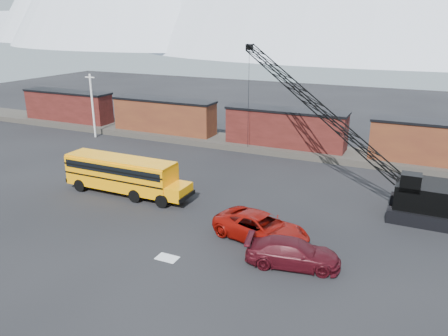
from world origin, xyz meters
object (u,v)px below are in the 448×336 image
Objects in this scene: red_pickup at (261,228)px; maroon_suv at (293,253)px; crawler_crane at (315,105)px; school_bus at (124,174)px.

maroon_suv is at bearing -113.36° from red_pickup.
crawler_crane is at bearing 14.66° from red_pickup.
crawler_crane reaches higher than red_pickup.
red_pickup is at bearing -12.54° from school_bus.
maroon_suv is at bearing -79.53° from crawler_crane.
school_bus reaches higher than maroon_suv.
maroon_suv is 0.26× the size of crawler_crane.
crawler_crane reaches higher than school_bus.
school_bus is 1.74× the size of red_pickup.
school_bus is at bearing 60.84° from maroon_suv.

